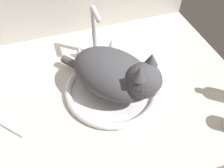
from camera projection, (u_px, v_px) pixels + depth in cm
name	position (u px, v px, depth cm)	size (l,w,h in cm)	color
countertop	(101.00, 93.00, 90.43)	(106.38, 76.55, 3.00)	silver
backsplash_wall	(73.00, 0.00, 102.75)	(106.38, 2.40, 36.87)	beige
sink_basin	(112.00, 89.00, 88.35)	(34.23, 34.23, 2.50)	white
faucet	(95.00, 38.00, 96.28)	(17.17, 10.72, 22.55)	silver
cat	(118.00, 75.00, 80.72)	(33.38, 37.17, 19.09)	#4C4C51
toothbrush	(1.00, 123.00, 79.26)	(13.54, 14.50, 1.70)	silver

